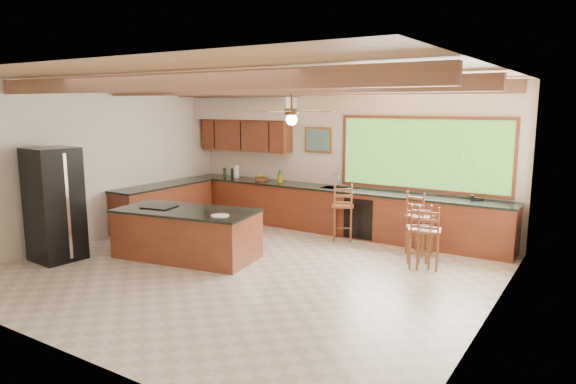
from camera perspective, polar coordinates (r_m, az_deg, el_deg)
The scene contains 9 objects.
ground at distance 8.27m, azimuth -4.44°, elevation -8.59°, with size 7.20×7.20×0.00m, color beige.
room_shell at distance 8.48m, azimuth -2.89°, elevation 7.15°, with size 7.27×6.54×3.02m.
counter_run at distance 10.61m, azimuth 0.18°, elevation -1.86°, with size 7.12×3.10×1.23m.
island at distance 8.94m, azimuth -11.18°, elevation -4.54°, with size 2.55×1.52×0.85m.
refrigerator at distance 9.39m, azimuth -24.53°, elevation -1.26°, with size 0.79×0.77×1.90m.
bar_stool_a at distance 9.84m, azimuth 6.00°, elevation -1.62°, with size 0.53×0.53×1.12m.
bar_stool_b at distance 8.43m, azimuth 14.28°, elevation -4.12°, with size 0.50×0.50×1.05m.
bar_stool_c at distance 8.39m, azimuth 15.26°, elevation -4.30°, with size 0.45×0.45×1.03m.
bar_stool_d at distance 9.14m, azimuth 14.36°, elevation -2.76°, with size 0.48×0.48×1.12m.
Camera 1 is at (4.74, -6.25, 2.59)m, focal length 32.00 mm.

